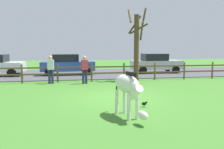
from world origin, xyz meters
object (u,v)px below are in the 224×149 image
(parked_car_blue, at_px, (67,64))
(visitor_right_of_tree, at_px, (85,68))
(visitor_left_of_tree, at_px, (51,68))
(zebra, at_px, (128,87))
(parked_car_silver, at_px, (156,63))
(crow_on_grass, at_px, (144,103))
(bare_tree, at_px, (137,44))

(parked_car_blue, distance_m, visitor_right_of_tree, 4.73)
(visitor_left_of_tree, bearing_deg, parked_car_blue, 77.31)
(zebra, height_order, parked_car_silver, parked_car_silver)
(visitor_left_of_tree, bearing_deg, zebra, -69.78)
(parked_car_blue, relative_size, parked_car_silver, 1.00)
(zebra, height_order, crow_on_grass, zebra)
(crow_on_grass, height_order, parked_car_blue, parked_car_blue)
(bare_tree, xyz_separation_m, parked_car_blue, (-4.38, 3.79, -1.49))
(visitor_left_of_tree, distance_m, visitor_right_of_tree, 2.00)
(bare_tree, relative_size, parked_car_silver, 1.12)
(zebra, bearing_deg, visitor_left_of_tree, 110.22)
(visitor_right_of_tree, bearing_deg, parked_car_silver, 37.77)
(crow_on_grass, distance_m, parked_car_silver, 11.60)
(visitor_left_of_tree, bearing_deg, visitor_right_of_tree, -12.16)
(bare_tree, relative_size, visitor_right_of_tree, 2.77)
(zebra, xyz_separation_m, parked_car_silver, (5.31, 11.85, -0.08))
(bare_tree, distance_m, parked_car_silver, 5.02)
(visitor_left_of_tree, bearing_deg, parked_car_silver, 28.17)
(zebra, height_order, visitor_right_of_tree, visitor_right_of_tree)
(zebra, relative_size, parked_car_silver, 0.47)
(zebra, relative_size, visitor_right_of_tree, 1.16)
(bare_tree, height_order, visitor_left_of_tree, bare_tree)
(zebra, bearing_deg, visitor_right_of_tree, 96.58)
(crow_on_grass, xyz_separation_m, parked_car_silver, (4.41, 10.71, 0.72))
(crow_on_grass, distance_m, parked_car_blue, 10.95)
(parked_car_silver, bearing_deg, parked_car_blue, -178.98)
(bare_tree, bearing_deg, parked_car_blue, 139.12)
(bare_tree, relative_size, crow_on_grass, 21.11)
(zebra, distance_m, crow_on_grass, 1.66)
(crow_on_grass, height_order, visitor_right_of_tree, visitor_right_of_tree)
(zebra, bearing_deg, crow_on_grass, 51.80)
(visitor_left_of_tree, bearing_deg, bare_tree, 4.42)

